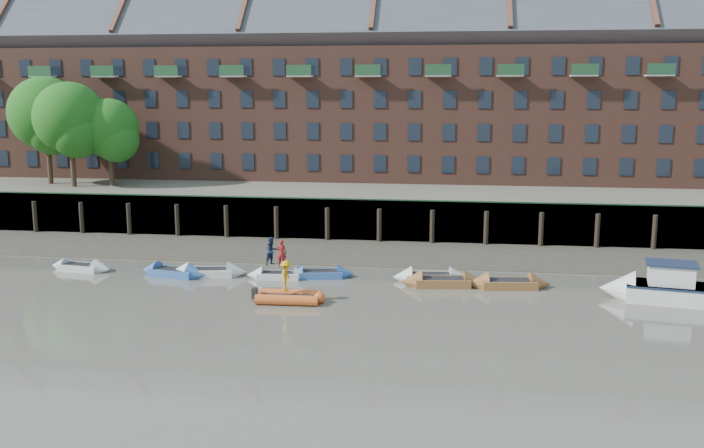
% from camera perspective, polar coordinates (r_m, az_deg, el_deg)
% --- Properties ---
extents(ground, '(220.00, 220.00, 0.00)m').
position_cam_1_polar(ground, '(36.26, -4.59, -8.36)').
color(ground, '#605B52').
rests_on(ground, ground).
extents(foreshore, '(110.00, 8.00, 0.50)m').
position_cam_1_polar(foreshore, '(53.33, -0.46, -2.19)').
color(foreshore, '#3D382F').
rests_on(foreshore, ground).
extents(mud_band, '(110.00, 1.60, 0.10)m').
position_cam_1_polar(mud_band, '(50.06, -1.02, -3.03)').
color(mud_band, '#4C4336').
rests_on(mud_band, ground).
extents(river_wall, '(110.00, 1.23, 3.30)m').
position_cam_1_polar(river_wall, '(57.27, 0.17, 0.32)').
color(river_wall, '#2D2A26').
rests_on(river_wall, ground).
extents(bank_terrace, '(110.00, 28.00, 3.20)m').
position_cam_1_polar(bank_terrace, '(70.62, 1.64, 2.25)').
color(bank_terrace, '#5E594D').
rests_on(bank_terrace, ground).
extents(apartment_terrace, '(80.60, 15.56, 20.98)m').
position_cam_1_polar(apartment_terrace, '(70.90, 1.78, 11.38)').
color(apartment_terrace, brown).
rests_on(apartment_terrace, bank_terrace).
extents(tree_cluster, '(11.76, 7.74, 9.40)m').
position_cam_1_polar(tree_cluster, '(69.33, -20.91, 7.57)').
color(tree_cluster, '#3A281C').
rests_on(tree_cluster, bank_terrace).
extents(rowboat_0, '(4.42, 1.81, 1.25)m').
position_cam_1_polar(rowboat_0, '(51.15, -20.06, -3.13)').
color(rowboat_0, silver).
rests_on(rowboat_0, ground).
extents(rowboat_1, '(4.78, 2.26, 1.34)m').
position_cam_1_polar(rowboat_1, '(48.02, -13.49, -3.62)').
color(rowboat_1, '#335DA3').
rests_on(rowboat_1, ground).
extents(rowboat_2, '(5.01, 2.21, 1.40)m').
position_cam_1_polar(rowboat_2, '(47.54, -10.95, -3.65)').
color(rowboat_2, silver).
rests_on(rowboat_2, ground).
extents(rowboat_3, '(4.04, 1.44, 1.15)m').
position_cam_1_polar(rowboat_3, '(46.33, -5.64, -3.93)').
color(rowboat_3, silver).
rests_on(rowboat_3, ground).
extents(rowboat_4, '(4.43, 1.99, 1.24)m').
position_cam_1_polar(rowboat_4, '(46.39, -2.47, -3.85)').
color(rowboat_4, '#335DA3').
rests_on(rowboat_4, ground).
extents(rowboat_5, '(4.77, 1.87, 1.35)m').
position_cam_1_polar(rowboat_5, '(45.79, 6.04, -4.07)').
color(rowboat_5, silver).
rests_on(rowboat_5, ground).
extents(rowboat_6, '(5.14, 2.02, 1.45)m').
position_cam_1_polar(rowboat_6, '(44.69, 6.94, -4.42)').
color(rowboat_6, brown).
rests_on(rowboat_6, ground).
extents(rowboat_7, '(5.08, 2.04, 1.43)m').
position_cam_1_polar(rowboat_7, '(44.96, 11.91, -4.49)').
color(rowboat_7, brown).
rests_on(rowboat_7, ground).
extents(rib_tender, '(3.78, 1.87, 0.65)m').
position_cam_1_polar(rib_tender, '(41.27, -4.66, -5.60)').
color(rib_tender, '#D45822').
rests_on(rib_tender, ground).
extents(motor_launch, '(7.16, 3.44, 2.83)m').
position_cam_1_polar(motor_launch, '(44.60, 22.26, -4.56)').
color(motor_launch, silver).
rests_on(motor_launch, ground).
extents(person_rower_a, '(0.65, 0.46, 1.69)m').
position_cam_1_polar(person_rower_a, '(45.94, -5.42, -2.23)').
color(person_rower_a, maroon).
rests_on(person_rower_a, rowboat_3).
extents(person_rower_b, '(1.05, 1.09, 1.77)m').
position_cam_1_polar(person_rower_b, '(46.38, -6.17, -2.07)').
color(person_rower_b, '#19233F').
rests_on(person_rower_b, rowboat_3).
extents(person_rib_crew, '(0.65, 1.12, 1.72)m').
position_cam_1_polar(person_rib_crew, '(41.07, -5.07, -3.98)').
color(person_rib_crew, orange).
rests_on(person_rib_crew, rib_tender).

